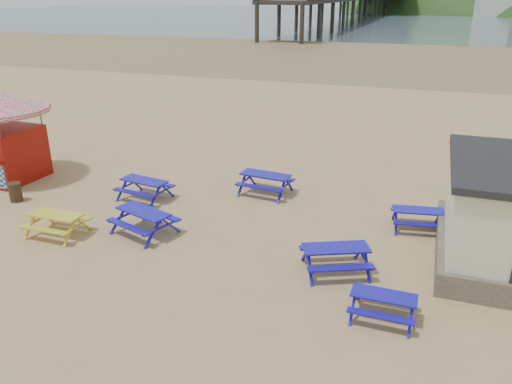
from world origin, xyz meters
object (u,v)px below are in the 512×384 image
at_px(picnic_table_yellow, 57,224).
at_px(litter_bin, 15,192).
at_px(picnic_table_blue_b, 266,184).
at_px(picnic_table_blue_a, 145,189).
at_px(ice_cream_kiosk, 1,125).

bearing_deg(picnic_table_yellow, litter_bin, 152.06).
relative_size(picnic_table_blue_b, picnic_table_yellow, 1.18).
xyz_separation_m(picnic_table_blue_a, picnic_table_blue_b, (4.31, 2.13, 0.02)).
bearing_deg(litter_bin, ice_cream_kiosk, 137.93).
bearing_deg(picnic_table_blue_a, litter_bin, -148.95).
height_order(picnic_table_blue_a, picnic_table_blue_b, picnic_table_blue_b).
height_order(picnic_table_blue_a, litter_bin, picnic_table_blue_a).
bearing_deg(picnic_table_blue_b, ice_cream_kiosk, -163.77).
xyz_separation_m(picnic_table_yellow, ice_cream_kiosk, (-5.69, 3.80, 2.03)).
relative_size(picnic_table_blue_a, ice_cream_kiosk, 0.48).
bearing_deg(picnic_table_blue_b, picnic_table_yellow, -127.07).
bearing_deg(picnic_table_yellow, picnic_table_blue_b, 46.86).
relative_size(picnic_table_blue_b, ice_cream_kiosk, 0.48).
distance_m(picnic_table_blue_a, ice_cream_kiosk, 7.09).
height_order(picnic_table_yellow, ice_cream_kiosk, ice_cream_kiosk).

